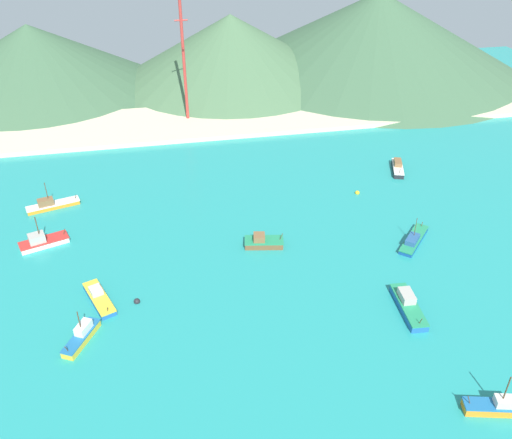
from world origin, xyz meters
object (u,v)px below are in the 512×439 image
(fishing_boat_5, at_px, (82,336))
(fishing_boat_6, at_px, (51,205))
(fishing_boat_1, at_px, (42,241))
(buoy_1, at_px, (357,193))
(radio_tower, at_px, (184,61))
(fishing_boat_2, at_px, (263,242))
(fishing_boat_4, at_px, (408,305))
(fishing_boat_7, at_px, (414,240))
(fishing_boat_0, at_px, (398,167))
(fishing_boat_3, at_px, (99,298))
(fishing_boat_8, at_px, (498,406))
(buoy_2, at_px, (137,301))

(fishing_boat_5, height_order, fishing_boat_6, fishing_boat_6)
(fishing_boat_1, relative_size, buoy_1, 9.40)
(fishing_boat_6, distance_m, radio_tower, 55.70)
(fishing_boat_5, xyz_separation_m, buoy_1, (56.44, 34.67, -0.77))
(fishing_boat_2, xyz_separation_m, fishing_boat_5, (-31.88, -19.11, 0.08))
(fishing_boat_5, bearing_deg, fishing_boat_4, -3.38)
(fishing_boat_4, xyz_separation_m, fishing_boat_7, (9.15, 17.48, -0.24))
(fishing_boat_6, bearing_deg, radio_tower, 52.19)
(fishing_boat_4, relative_size, fishing_boat_5, 1.35)
(fishing_boat_0, relative_size, fishing_boat_2, 1.15)
(fishing_boat_4, bearing_deg, fishing_boat_5, 176.62)
(buoy_1, bearing_deg, fishing_boat_3, -154.55)
(fishing_boat_8, bearing_deg, buoy_1, 87.82)
(radio_tower, bearing_deg, fishing_boat_0, -40.91)
(fishing_boat_2, distance_m, fishing_boat_3, 31.56)
(fishing_boat_1, relative_size, fishing_boat_3, 0.95)
(fishing_boat_5, bearing_deg, fishing_boat_8, -23.69)
(fishing_boat_1, xyz_separation_m, fishing_boat_7, (69.45, -12.84, -0.26))
(fishing_boat_7, bearing_deg, buoy_2, -172.09)
(radio_tower, bearing_deg, fishing_boat_5, -105.68)
(fishing_boat_0, bearing_deg, fishing_boat_7, -108.02)
(fishing_boat_0, height_order, buoy_1, fishing_boat_0)
(fishing_boat_2, height_order, radio_tower, radio_tower)
(fishing_boat_0, xyz_separation_m, fishing_boat_8, (-15.46, -67.15, 0.08))
(fishing_boat_2, bearing_deg, fishing_boat_4, -48.99)
(fishing_boat_6, xyz_separation_m, fishing_boat_8, (63.39, -65.22, 0.15))
(buoy_2, bearing_deg, fishing_boat_5, -138.47)
(fishing_boat_3, relative_size, radio_tower, 0.29)
(fishing_boat_2, height_order, buoy_2, fishing_boat_2)
(fishing_boat_6, height_order, radio_tower, radio_tower)
(fishing_boat_1, bearing_deg, fishing_boat_8, -38.87)
(fishing_boat_7, xyz_separation_m, fishing_boat_8, (-6.06, -38.25, 0.26))
(fishing_boat_0, bearing_deg, fishing_boat_1, -168.49)
(fishing_boat_6, bearing_deg, fishing_boat_1, -90.02)
(fishing_boat_3, xyz_separation_m, fishing_boat_6, (-11.22, 32.64, 0.12))
(fishing_boat_4, bearing_deg, buoy_1, 81.98)
(buoy_1, bearing_deg, fishing_boat_1, -173.59)
(fishing_boat_3, relative_size, fishing_boat_5, 1.25)
(fishing_boat_3, xyz_separation_m, buoy_1, (54.39, 25.88, -0.48))
(fishing_boat_6, bearing_deg, fishing_boat_0, 1.40)
(radio_tower, bearing_deg, fishing_boat_3, -105.98)
(fishing_boat_0, height_order, radio_tower, radio_tower)
(radio_tower, bearing_deg, fishing_boat_7, -61.88)
(fishing_boat_0, distance_m, fishing_boat_7, 30.39)
(fishing_boat_4, height_order, buoy_1, fishing_boat_4)
(buoy_2, height_order, radio_tower, radio_tower)
(fishing_boat_2, relative_size, fishing_boat_5, 0.98)
(fishing_boat_1, distance_m, fishing_boat_6, 14.13)
(buoy_2, bearing_deg, fishing_boat_4, -13.39)
(fishing_boat_6, distance_m, buoy_2, 38.35)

